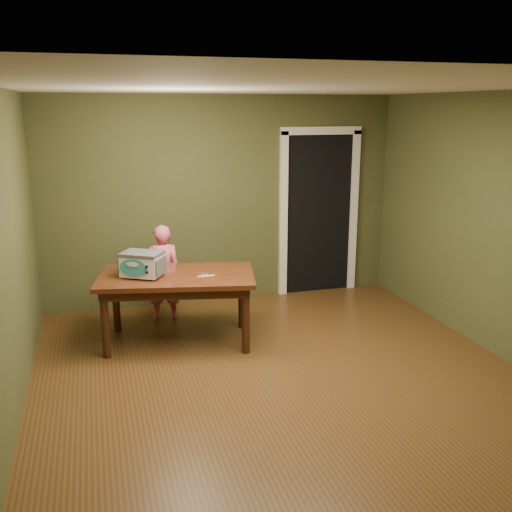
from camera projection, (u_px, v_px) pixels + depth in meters
The scene contains 8 objects.
floor at pixel (286, 383), 5.19m from camera, with size 5.00×5.00×0.00m, color #543618.
room_shell at pixel (288, 198), 4.76m from camera, with size 4.52×5.02×2.61m.
doorway at pixel (310, 211), 7.86m from camera, with size 1.10×0.66×2.25m.
dining_table at pixel (177, 283), 5.97m from camera, with size 1.75×1.20×0.75m.
toy_oven at pixel (142, 263), 5.83m from camera, with size 0.49×0.44×0.26m.
baking_pan at pixel (204, 274), 5.92m from camera, with size 0.10×0.10×0.02m.
spatula at pixel (206, 276), 5.88m from camera, with size 0.18×0.03×0.01m, color #EAE366.
child at pixel (163, 273), 6.62m from camera, with size 0.42×0.27×1.15m, color #E25D7A.
Camera 1 is at (-1.57, -4.47, 2.44)m, focal length 40.00 mm.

